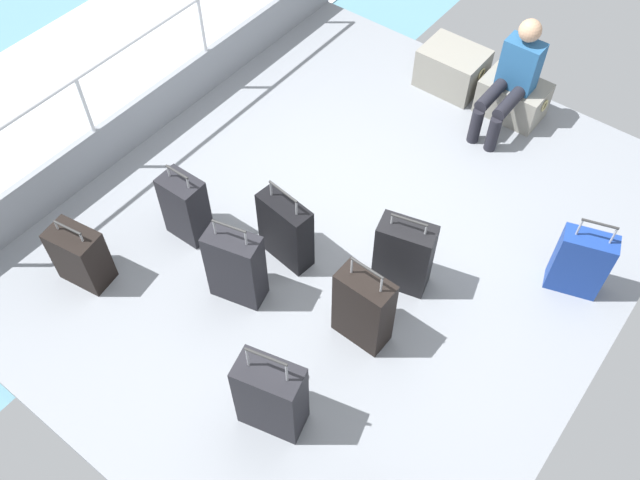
{
  "coord_description": "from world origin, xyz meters",
  "views": [
    {
      "loc": [
        2.0,
        -2.94,
        4.49
      ],
      "look_at": [
        -0.01,
        -0.33,
        0.25
      ],
      "focal_mm": 38.42,
      "sensor_mm": 36.0,
      "label": 1
    }
  ],
  "objects_px": {
    "suitcase_4": "(580,263)",
    "cargo_crate_1": "(513,98)",
    "suitcase_0": "(80,256)",
    "suitcase_6": "(271,396)",
    "cargo_crate_0": "(452,68)",
    "suitcase_3": "(236,267)",
    "suitcase_1": "(185,207)",
    "suitcase_5": "(404,255)",
    "paper_cup": "(295,374)",
    "suitcase_7": "(363,308)",
    "suitcase_2": "(286,230)",
    "passenger_seated": "(513,77)"
  },
  "relations": [
    {
      "from": "suitcase_0",
      "to": "cargo_crate_0",
      "type": "bearing_deg",
      "value": 74.23
    },
    {
      "from": "cargo_crate_0",
      "to": "suitcase_5",
      "type": "bearing_deg",
      "value": -68.08
    },
    {
      "from": "cargo_crate_1",
      "to": "paper_cup",
      "type": "relative_size",
      "value": 6.4
    },
    {
      "from": "passenger_seated",
      "to": "paper_cup",
      "type": "relative_size",
      "value": 10.61
    },
    {
      "from": "suitcase_1",
      "to": "suitcase_2",
      "type": "relative_size",
      "value": 0.94
    },
    {
      "from": "suitcase_3",
      "to": "suitcase_7",
      "type": "distance_m",
      "value": 1.01
    },
    {
      "from": "suitcase_0",
      "to": "suitcase_5",
      "type": "relative_size",
      "value": 0.82
    },
    {
      "from": "suitcase_0",
      "to": "suitcase_3",
      "type": "distance_m",
      "value": 1.23
    },
    {
      "from": "suitcase_5",
      "to": "paper_cup",
      "type": "height_order",
      "value": "suitcase_5"
    },
    {
      "from": "suitcase_4",
      "to": "suitcase_5",
      "type": "xyz_separation_m",
      "value": [
        -1.09,
        -0.78,
        0.03
      ]
    },
    {
      "from": "suitcase_2",
      "to": "suitcase_6",
      "type": "relative_size",
      "value": 0.87
    },
    {
      "from": "suitcase_1",
      "to": "suitcase_4",
      "type": "relative_size",
      "value": 0.94
    },
    {
      "from": "suitcase_2",
      "to": "suitcase_5",
      "type": "distance_m",
      "value": 0.94
    },
    {
      "from": "passenger_seated",
      "to": "paper_cup",
      "type": "height_order",
      "value": "passenger_seated"
    },
    {
      "from": "cargo_crate_1",
      "to": "suitcase_0",
      "type": "height_order",
      "value": "suitcase_0"
    },
    {
      "from": "cargo_crate_1",
      "to": "suitcase_7",
      "type": "relative_size",
      "value": 0.75
    },
    {
      "from": "cargo_crate_0",
      "to": "suitcase_1",
      "type": "height_order",
      "value": "suitcase_1"
    },
    {
      "from": "suitcase_1",
      "to": "paper_cup",
      "type": "relative_size",
      "value": 7.31
    },
    {
      "from": "cargo_crate_1",
      "to": "suitcase_2",
      "type": "height_order",
      "value": "suitcase_2"
    },
    {
      "from": "suitcase_6",
      "to": "suitcase_3",
      "type": "bearing_deg",
      "value": 144.16
    },
    {
      "from": "cargo_crate_1",
      "to": "suitcase_2",
      "type": "relative_size",
      "value": 0.82
    },
    {
      "from": "suitcase_6",
      "to": "cargo_crate_1",
      "type": "bearing_deg",
      "value": 92.97
    },
    {
      "from": "suitcase_0",
      "to": "suitcase_4",
      "type": "xyz_separation_m",
      "value": [
        3.08,
        2.25,
        0.04
      ]
    },
    {
      "from": "cargo_crate_1",
      "to": "passenger_seated",
      "type": "bearing_deg",
      "value": -90.0
    },
    {
      "from": "cargo_crate_1",
      "to": "suitcase_5",
      "type": "height_order",
      "value": "suitcase_5"
    },
    {
      "from": "cargo_crate_0",
      "to": "suitcase_6",
      "type": "bearing_deg",
      "value": -77.08
    },
    {
      "from": "cargo_crate_1",
      "to": "suitcase_6",
      "type": "distance_m",
      "value": 3.8
    },
    {
      "from": "suitcase_6",
      "to": "suitcase_7",
      "type": "distance_m",
      "value": 0.92
    },
    {
      "from": "suitcase_0",
      "to": "suitcase_6",
      "type": "height_order",
      "value": "suitcase_6"
    },
    {
      "from": "suitcase_3",
      "to": "suitcase_6",
      "type": "bearing_deg",
      "value": -35.84
    },
    {
      "from": "suitcase_1",
      "to": "paper_cup",
      "type": "distance_m",
      "value": 1.64
    },
    {
      "from": "suitcase_0",
      "to": "suitcase_6",
      "type": "distance_m",
      "value": 1.94
    },
    {
      "from": "suitcase_5",
      "to": "paper_cup",
      "type": "distance_m",
      "value": 1.21
    },
    {
      "from": "suitcase_5",
      "to": "suitcase_7",
      "type": "height_order",
      "value": "suitcase_7"
    },
    {
      "from": "suitcase_3",
      "to": "suitcase_4",
      "type": "distance_m",
      "value": 2.6
    },
    {
      "from": "cargo_crate_1",
      "to": "suitcase_4",
      "type": "height_order",
      "value": "suitcase_4"
    },
    {
      "from": "cargo_crate_1",
      "to": "passenger_seated",
      "type": "distance_m",
      "value": 0.41
    },
    {
      "from": "suitcase_2",
      "to": "paper_cup",
      "type": "height_order",
      "value": "suitcase_2"
    },
    {
      "from": "passenger_seated",
      "to": "suitcase_1",
      "type": "distance_m",
      "value": 3.12
    },
    {
      "from": "suitcase_1",
      "to": "suitcase_5",
      "type": "distance_m",
      "value": 1.79
    },
    {
      "from": "suitcase_5",
      "to": "paper_cup",
      "type": "relative_size",
      "value": 7.6
    },
    {
      "from": "suitcase_2",
      "to": "suitcase_4",
      "type": "relative_size",
      "value": 1.0
    },
    {
      "from": "cargo_crate_0",
      "to": "suitcase_3",
      "type": "bearing_deg",
      "value": -90.13
    },
    {
      "from": "cargo_crate_0",
      "to": "suitcase_4",
      "type": "distance_m",
      "value": 2.52
    },
    {
      "from": "suitcase_2",
      "to": "suitcase_3",
      "type": "distance_m",
      "value": 0.52
    },
    {
      "from": "cargo_crate_1",
      "to": "suitcase_0",
      "type": "xyz_separation_m",
      "value": [
        -1.74,
        -3.77,
        0.08
      ]
    },
    {
      "from": "suitcase_5",
      "to": "suitcase_6",
      "type": "distance_m",
      "value": 1.5
    },
    {
      "from": "suitcase_4",
      "to": "cargo_crate_1",
      "type": "bearing_deg",
      "value": 131.41
    },
    {
      "from": "cargo_crate_0",
      "to": "suitcase_6",
      "type": "xyz_separation_m",
      "value": [
        0.87,
        -3.79,
        0.14
      ]
    },
    {
      "from": "suitcase_3",
      "to": "suitcase_7",
      "type": "height_order",
      "value": "suitcase_7"
    }
  ]
}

